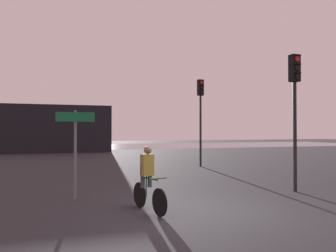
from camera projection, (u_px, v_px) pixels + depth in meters
ground_plane at (210, 212)px, 8.09m from camera, size 120.00×120.00×0.00m
water_strip at (92, 147)px, 42.21m from camera, size 80.00×16.00×0.01m
distant_building at (36, 129)px, 30.89m from camera, size 13.76×4.00×4.42m
traffic_light_near_right at (295, 96)px, 10.84m from camera, size 0.33×0.35×4.54m
traffic_light_far_right at (201, 107)px, 18.48m from camera, size 0.35×0.37×4.91m
direction_sign_post at (75, 141)px, 9.56m from camera, size 1.10×0.14×2.60m
cyclist at (148, 178)px, 8.15m from camera, size 0.56×1.67×1.62m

